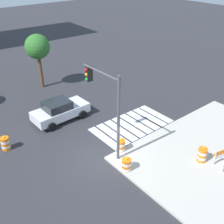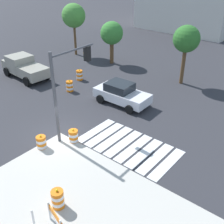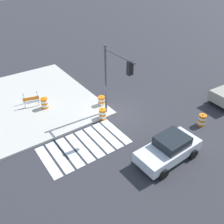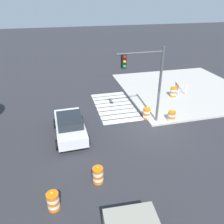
% 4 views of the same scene
% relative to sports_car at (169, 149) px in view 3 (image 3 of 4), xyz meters
% --- Properties ---
extents(ground_plane, '(120.00, 120.00, 0.00)m').
position_rel_sports_car_xyz_m(ground_plane, '(-0.27, -5.88, -0.81)').
color(ground_plane, '#2D2D33').
extents(sidewalk_corner, '(12.00, 12.00, 0.15)m').
position_rel_sports_car_xyz_m(sidewalk_corner, '(5.73, -11.88, -0.74)').
color(sidewalk_corner, '#BCB7AD').
rests_on(sidewalk_corner, ground).
extents(crosswalk_stripes, '(5.85, 3.20, 0.02)m').
position_rel_sports_car_xyz_m(crosswalk_stripes, '(3.73, -4.08, -0.80)').
color(crosswalk_stripes, silver).
rests_on(crosswalk_stripes, ground).
extents(sports_car, '(4.35, 2.23, 1.63)m').
position_rel_sports_car_xyz_m(sports_car, '(0.00, 0.00, 0.00)').
color(sports_car, silver).
rests_on(sports_car, ground).
extents(traffic_barrel_crosswalk_end, '(0.56, 0.56, 1.02)m').
position_rel_sports_car_xyz_m(traffic_barrel_crosswalk_end, '(1.02, -5.96, -0.36)').
color(traffic_barrel_crosswalk_end, orange).
rests_on(traffic_barrel_crosswalk_end, ground).
extents(traffic_barrel_median_near, '(0.56, 0.56, 1.02)m').
position_rel_sports_car_xyz_m(traffic_barrel_median_near, '(-4.64, -1.02, -0.36)').
color(traffic_barrel_median_near, orange).
rests_on(traffic_barrel_median_near, ground).
extents(traffic_barrel_median_far, '(0.56, 0.56, 1.02)m').
position_rel_sports_car_xyz_m(traffic_barrel_median_far, '(0.05, -7.58, -0.36)').
color(traffic_barrel_median_far, orange).
rests_on(traffic_barrel_median_far, ground).
extents(traffic_barrel_on_sidewalk, '(0.56, 0.56, 1.02)m').
position_rel_sports_car_xyz_m(traffic_barrel_on_sidewalk, '(4.15, -9.87, -0.21)').
color(traffic_barrel_on_sidewalk, orange).
rests_on(traffic_barrel_on_sidewalk, sidewalk_corner).
extents(construction_barricade, '(1.39, 1.06, 1.00)m').
position_rel_sports_car_xyz_m(construction_barricade, '(4.91, -10.83, -0.09)').
color(construction_barricade, silver).
rests_on(construction_barricade, sidewalk_corner).
extents(traffic_light_pole, '(0.47, 3.29, 5.50)m').
position_rel_sports_car_xyz_m(traffic_light_pole, '(0.30, -5.35, 3.10)').
color(traffic_light_pole, '#4C4C51').
rests_on(traffic_light_pole, sidewalk_corner).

